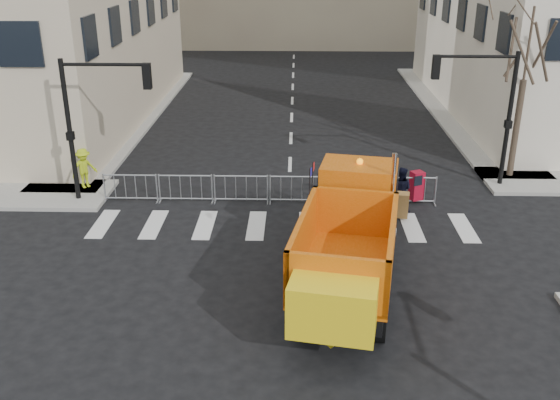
{
  "coord_description": "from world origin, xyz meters",
  "views": [
    {
      "loc": [
        0.25,
        -14.22,
        9.17
      ],
      "look_at": [
        -0.19,
        2.5,
        2.22
      ],
      "focal_mm": 40.0,
      "sensor_mm": 36.0,
      "label": 1
    }
  ],
  "objects_px": {
    "cop_a": "(335,193)",
    "newspaper_box": "(417,186)",
    "plow_truck": "(350,236)",
    "cop_b": "(400,190)",
    "cop_c": "(367,185)",
    "worker": "(84,168)"
  },
  "relations": [
    {
      "from": "cop_c",
      "to": "worker",
      "type": "xyz_separation_m",
      "value": [
        -10.92,
        1.68,
        -0.07
      ]
    },
    {
      "from": "cop_a",
      "to": "worker",
      "type": "distance_m",
      "value": 10.02
    },
    {
      "from": "cop_a",
      "to": "cop_b",
      "type": "relative_size",
      "value": 1.17
    },
    {
      "from": "cop_b",
      "to": "newspaper_box",
      "type": "xyz_separation_m",
      "value": [
        0.74,
        0.82,
        -0.15
      ]
    },
    {
      "from": "plow_truck",
      "to": "cop_b",
      "type": "bearing_deg",
      "value": -11.73
    },
    {
      "from": "newspaper_box",
      "to": "plow_truck",
      "type": "bearing_deg",
      "value": -138.89
    },
    {
      "from": "cop_a",
      "to": "newspaper_box",
      "type": "height_order",
      "value": "cop_a"
    },
    {
      "from": "worker",
      "to": "newspaper_box",
      "type": "relative_size",
      "value": 1.45
    },
    {
      "from": "plow_truck",
      "to": "cop_b",
      "type": "height_order",
      "value": "plow_truck"
    },
    {
      "from": "cop_a",
      "to": "newspaper_box",
      "type": "xyz_separation_m",
      "value": [
        3.16,
        1.6,
        -0.3
      ]
    },
    {
      "from": "plow_truck",
      "to": "cop_c",
      "type": "bearing_deg",
      "value": -0.41
    },
    {
      "from": "plow_truck",
      "to": "cop_c",
      "type": "relative_size",
      "value": 4.85
    },
    {
      "from": "cop_b",
      "to": "cop_c",
      "type": "relative_size",
      "value": 0.84
    },
    {
      "from": "cop_b",
      "to": "worker",
      "type": "xyz_separation_m",
      "value": [
        -12.11,
        1.73,
        0.09
      ]
    },
    {
      "from": "cop_c",
      "to": "worker",
      "type": "height_order",
      "value": "cop_c"
    },
    {
      "from": "cop_a",
      "to": "cop_b",
      "type": "xyz_separation_m",
      "value": [
        2.41,
        0.78,
        -0.15
      ]
    },
    {
      "from": "cop_c",
      "to": "worker",
      "type": "relative_size",
      "value": 1.27
    },
    {
      "from": "newspaper_box",
      "to": "worker",
      "type": "bearing_deg",
      "value": 152.35
    },
    {
      "from": "plow_truck",
      "to": "cop_b",
      "type": "distance_m",
      "value": 6.06
    },
    {
      "from": "plow_truck",
      "to": "worker",
      "type": "relative_size",
      "value": 6.17
    },
    {
      "from": "cop_c",
      "to": "newspaper_box",
      "type": "distance_m",
      "value": 2.11
    },
    {
      "from": "worker",
      "to": "newspaper_box",
      "type": "bearing_deg",
      "value": -47.72
    }
  ]
}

